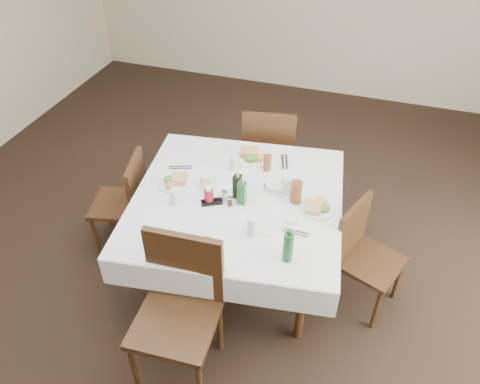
{
  "coord_description": "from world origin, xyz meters",
  "views": [
    {
      "loc": [
        0.92,
        -2.3,
        2.91
      ],
      "look_at": [
        0.11,
        0.17,
        0.8
      ],
      "focal_mm": 35.0,
      "sensor_mm": 36.0,
      "label": 1
    }
  ],
  "objects_px": {
    "water_s": "(253,226)",
    "water_e": "(287,185)",
    "chair_south": "(180,301)",
    "green_bottle": "(288,247)",
    "bread_basket": "(277,186)",
    "chair_west": "(127,198)",
    "chair_north": "(269,148)",
    "oil_cruet_dark": "(237,186)",
    "water_w": "(175,197)",
    "dining_table": "(237,205)",
    "water_n": "(234,163)",
    "coffee_mug": "(206,181)",
    "ketchup_bottle": "(209,196)",
    "chair_east": "(362,250)",
    "oil_cruet_green": "(242,192)"
  },
  "relations": [
    {
      "from": "water_e",
      "to": "oil_cruet_dark",
      "type": "height_order",
      "value": "oil_cruet_dark"
    },
    {
      "from": "chair_east",
      "to": "oil_cruet_dark",
      "type": "relative_size",
      "value": 3.61
    },
    {
      "from": "dining_table",
      "to": "ketchup_bottle",
      "type": "xyz_separation_m",
      "value": [
        -0.17,
        -0.12,
        0.14
      ]
    },
    {
      "from": "green_bottle",
      "to": "bread_basket",
      "type": "bearing_deg",
      "value": 110.03
    },
    {
      "from": "bread_basket",
      "to": "oil_cruet_green",
      "type": "bearing_deg",
      "value": -131.05
    },
    {
      "from": "water_s",
      "to": "water_e",
      "type": "relative_size",
      "value": 1.02
    },
    {
      "from": "water_e",
      "to": "oil_cruet_green",
      "type": "height_order",
      "value": "oil_cruet_green"
    },
    {
      "from": "water_s",
      "to": "water_w",
      "type": "distance_m",
      "value": 0.62
    },
    {
      "from": "water_w",
      "to": "green_bottle",
      "type": "distance_m",
      "value": 0.91
    },
    {
      "from": "dining_table",
      "to": "water_s",
      "type": "distance_m",
      "value": 0.41
    },
    {
      "from": "oil_cruet_green",
      "to": "chair_south",
      "type": "bearing_deg",
      "value": -99.55
    },
    {
      "from": "water_e",
      "to": "water_w",
      "type": "xyz_separation_m",
      "value": [
        -0.71,
        -0.36,
        -0.01
      ]
    },
    {
      "from": "bread_basket",
      "to": "chair_west",
      "type": "bearing_deg",
      "value": -172.97
    },
    {
      "from": "chair_south",
      "to": "bread_basket",
      "type": "xyz_separation_m",
      "value": [
        0.33,
        1.03,
        0.2
      ]
    },
    {
      "from": "water_n",
      "to": "water_e",
      "type": "distance_m",
      "value": 0.48
    },
    {
      "from": "chair_north",
      "to": "chair_east",
      "type": "xyz_separation_m",
      "value": [
        0.95,
        -0.95,
        -0.07
      ]
    },
    {
      "from": "chair_east",
      "to": "oil_cruet_dark",
      "type": "height_order",
      "value": "oil_cruet_dark"
    },
    {
      "from": "oil_cruet_dark",
      "to": "bread_basket",
      "type": "bearing_deg",
      "value": 34.66
    },
    {
      "from": "chair_west",
      "to": "green_bottle",
      "type": "height_order",
      "value": "green_bottle"
    },
    {
      "from": "chair_north",
      "to": "bread_basket",
      "type": "relative_size",
      "value": 5.09
    },
    {
      "from": "dining_table",
      "to": "chair_south",
      "type": "bearing_deg",
      "value": -95.78
    },
    {
      "from": "chair_east",
      "to": "chair_west",
      "type": "bearing_deg",
      "value": -179.88
    },
    {
      "from": "water_e",
      "to": "oil_cruet_dark",
      "type": "xyz_separation_m",
      "value": [
        -0.32,
        -0.16,
        0.03
      ]
    },
    {
      "from": "green_bottle",
      "to": "ketchup_bottle",
      "type": "bearing_deg",
      "value": 151.64
    },
    {
      "from": "chair_west",
      "to": "oil_cruet_green",
      "type": "xyz_separation_m",
      "value": [
        1.0,
        -0.08,
        0.37
      ]
    },
    {
      "from": "dining_table",
      "to": "water_w",
      "type": "bearing_deg",
      "value": -153.19
    },
    {
      "from": "chair_south",
      "to": "oil_cruet_green",
      "type": "bearing_deg",
      "value": 80.45
    },
    {
      "from": "chair_west",
      "to": "oil_cruet_green",
      "type": "relative_size",
      "value": 3.74
    },
    {
      "from": "chair_north",
      "to": "green_bottle",
      "type": "relative_size",
      "value": 3.92
    },
    {
      "from": "water_s",
      "to": "water_w",
      "type": "height_order",
      "value": "water_s"
    },
    {
      "from": "chair_south",
      "to": "ketchup_bottle",
      "type": "relative_size",
      "value": 7.22
    },
    {
      "from": "dining_table",
      "to": "chair_south",
      "type": "xyz_separation_m",
      "value": [
        -0.09,
        -0.85,
        -0.1
      ]
    },
    {
      "from": "chair_north",
      "to": "chair_south",
      "type": "height_order",
      "value": "chair_south"
    },
    {
      "from": "chair_west",
      "to": "bread_basket",
      "type": "xyz_separation_m",
      "value": [
        1.2,
        0.15,
        0.3
      ]
    },
    {
      "from": "bread_basket",
      "to": "water_n",
      "type": "bearing_deg",
      "value": 158.83
    },
    {
      "from": "chair_east",
      "to": "water_w",
      "type": "xyz_separation_m",
      "value": [
        -1.31,
        -0.23,
        0.34
      ]
    },
    {
      "from": "bread_basket",
      "to": "green_bottle",
      "type": "relative_size",
      "value": 0.77
    },
    {
      "from": "chair_south",
      "to": "green_bottle",
      "type": "height_order",
      "value": "chair_south"
    },
    {
      "from": "chair_south",
      "to": "water_s",
      "type": "distance_m",
      "value": 0.65
    },
    {
      "from": "ketchup_bottle",
      "to": "green_bottle",
      "type": "xyz_separation_m",
      "value": [
        0.65,
        -0.35,
        0.04
      ]
    },
    {
      "from": "chair_west",
      "to": "water_n",
      "type": "height_order",
      "value": "water_n"
    },
    {
      "from": "chair_north",
      "to": "water_s",
      "type": "height_order",
      "value": "chair_north"
    },
    {
      "from": "chair_north",
      "to": "oil_cruet_green",
      "type": "xyz_separation_m",
      "value": [
        0.07,
        -1.03,
        0.31
      ]
    },
    {
      "from": "chair_south",
      "to": "oil_cruet_green",
      "type": "xyz_separation_m",
      "value": [
        0.14,
        0.8,
        0.27
      ]
    },
    {
      "from": "chair_north",
      "to": "coffee_mug",
      "type": "xyz_separation_m",
      "value": [
        -0.23,
        -0.93,
        0.25
      ]
    },
    {
      "from": "bread_basket",
      "to": "coffee_mug",
      "type": "bearing_deg",
      "value": -166.11
    },
    {
      "from": "water_n",
      "to": "chair_west",
      "type": "bearing_deg",
      "value": -160.28
    },
    {
      "from": "water_w",
      "to": "green_bottle",
      "type": "height_order",
      "value": "green_bottle"
    },
    {
      "from": "water_n",
      "to": "ketchup_bottle",
      "type": "relative_size",
      "value": 0.78
    },
    {
      "from": "chair_south",
      "to": "green_bottle",
      "type": "bearing_deg",
      "value": 33.8
    }
  ]
}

